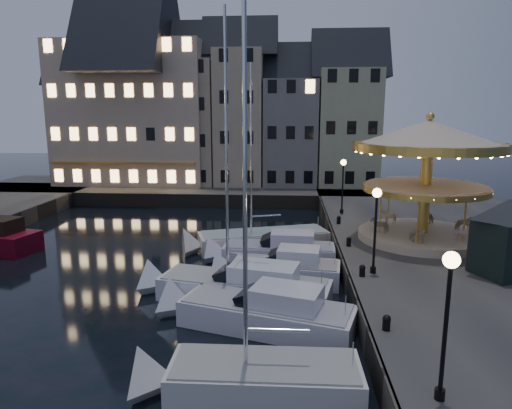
# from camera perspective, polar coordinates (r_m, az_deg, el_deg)

# --- Properties ---
(ground) EXTENTS (160.00, 160.00, 0.00)m
(ground) POSITION_cam_1_polar(r_m,az_deg,el_deg) (22.48, -4.08, -12.05)
(ground) COLOR black
(ground) RESTS_ON ground
(quay_east) EXTENTS (16.00, 56.00, 1.30)m
(quay_east) POSITION_cam_1_polar(r_m,az_deg,el_deg) (29.77, 25.66, -5.93)
(quay_east) COLOR #474442
(quay_east) RESTS_ON ground
(quay_north) EXTENTS (44.00, 12.00, 1.30)m
(quay_north) POSITION_cam_1_polar(r_m,az_deg,el_deg) (50.33, -8.64, 1.76)
(quay_north) COLOR #474442
(quay_north) RESTS_ON ground
(quaywall_e) EXTENTS (0.15, 44.00, 1.30)m
(quaywall_e) POSITION_cam_1_polar(r_m,az_deg,el_deg) (27.84, 10.08, -6.11)
(quaywall_e) COLOR #47423A
(quaywall_e) RESTS_ON ground
(quaywall_n) EXTENTS (48.00, 0.15, 1.30)m
(quaywall_n) POSITION_cam_1_polar(r_m,az_deg,el_deg) (44.14, -7.80, 0.45)
(quaywall_n) COLOR #47423A
(quaywall_n) RESTS_ON ground
(streetlamp_a) EXTENTS (0.44, 0.44, 4.17)m
(streetlamp_a) POSITION_cam_1_polar(r_m,az_deg,el_deg) (13.10, 22.82, -11.54)
(streetlamp_a) COLOR black
(streetlamp_a) RESTS_ON quay_east
(streetlamp_b) EXTENTS (0.44, 0.44, 4.17)m
(streetlamp_b) POSITION_cam_1_polar(r_m,az_deg,el_deg) (22.36, 14.74, -1.69)
(streetlamp_b) COLOR black
(streetlamp_b) RESTS_ON quay_east
(streetlamp_c) EXTENTS (0.44, 0.44, 4.17)m
(streetlamp_c) POSITION_cam_1_polar(r_m,az_deg,el_deg) (35.50, 10.81, 3.21)
(streetlamp_c) COLOR black
(streetlamp_c) RESTS_ON quay_east
(bollard_a) EXTENTS (0.30, 0.30, 0.57)m
(bollard_a) POSITION_cam_1_polar(r_m,az_deg,el_deg) (17.43, 16.00, -13.93)
(bollard_a) COLOR black
(bollard_a) RESTS_ON quay_east
(bollard_b) EXTENTS (0.30, 0.30, 0.57)m
(bollard_b) POSITION_cam_1_polar(r_m,az_deg,el_deg) (22.44, 13.15, -7.98)
(bollard_b) COLOR black
(bollard_b) RESTS_ON quay_east
(bollard_c) EXTENTS (0.30, 0.30, 0.57)m
(bollard_c) POSITION_cam_1_polar(r_m,az_deg,el_deg) (27.16, 11.52, -4.51)
(bollard_c) COLOR black
(bollard_c) RESTS_ON quay_east
(bollard_d) EXTENTS (0.30, 0.30, 0.57)m
(bollard_d) POSITION_cam_1_polar(r_m,az_deg,el_deg) (32.45, 10.30, -1.87)
(bollard_d) COLOR black
(bollard_d) RESTS_ON quay_east
(townhouse_na) EXTENTS (5.50, 8.00, 12.80)m
(townhouse_na) POSITION_cam_1_polar(r_m,az_deg,el_deg) (55.23, -20.29, 9.47)
(townhouse_na) COLOR gray
(townhouse_na) RESTS_ON quay_north
(townhouse_nb) EXTENTS (6.16, 8.00, 13.80)m
(townhouse_nb) POSITION_cam_1_polar(r_m,az_deg,el_deg) (53.23, -14.88, 10.29)
(townhouse_nb) COLOR slate
(townhouse_nb) RESTS_ON quay_north
(townhouse_nc) EXTENTS (6.82, 8.00, 14.80)m
(townhouse_nc) POSITION_cam_1_polar(r_m,az_deg,el_deg) (51.60, -8.42, 11.07)
(townhouse_nc) COLOR tan
(townhouse_nc) RESTS_ON quay_north
(townhouse_nd) EXTENTS (5.50, 8.00, 15.80)m
(townhouse_nd) POSITION_cam_1_polar(r_m,az_deg,el_deg) (50.69, -1.94, 11.75)
(townhouse_nd) COLOR tan
(townhouse_nd) RESTS_ON quay_north
(townhouse_ne) EXTENTS (6.16, 8.00, 12.80)m
(townhouse_ne) POSITION_cam_1_polar(r_m,az_deg,el_deg) (50.43, 4.34, 10.02)
(townhouse_ne) COLOR slate
(townhouse_ne) RESTS_ON quay_north
(townhouse_nf) EXTENTS (6.82, 8.00, 13.80)m
(townhouse_nf) POSITION_cam_1_polar(r_m,az_deg,el_deg) (50.80, 11.30, 10.41)
(townhouse_nf) COLOR #A6AA85
(townhouse_nf) RESTS_ON quay_north
(hotel_corner) EXTENTS (17.60, 9.00, 16.80)m
(hotel_corner) POSITION_cam_1_polar(r_m,az_deg,el_deg) (53.21, -14.92, 11.90)
(hotel_corner) COLOR beige
(hotel_corner) RESTS_ON quay_north
(motorboat_a) EXTENTS (7.16, 2.42, 11.97)m
(motorboat_a) POSITION_cam_1_polar(r_m,az_deg,el_deg) (15.63, -1.14, -21.07)
(motorboat_a) COLOR silver
(motorboat_a) RESTS_ON ground
(motorboat_b) EXTENTS (8.35, 4.60, 2.15)m
(motorboat_b) POSITION_cam_1_polar(r_m,az_deg,el_deg) (19.79, 0.18, -13.36)
(motorboat_b) COLOR silver
(motorboat_b) RESTS_ON ground
(motorboat_c) EXTENTS (9.32, 4.22, 12.35)m
(motorboat_c) POSITION_cam_1_polar(r_m,az_deg,el_deg) (22.39, -2.48, -10.24)
(motorboat_c) COLOR silver
(motorboat_c) RESTS_ON ground
(motorboat_d) EXTENTS (6.83, 2.94, 2.15)m
(motorboat_d) POSITION_cam_1_polar(r_m,az_deg,el_deg) (24.73, 2.76, -8.22)
(motorboat_d) COLOR silver
(motorboat_d) RESTS_ON ground
(motorboat_e) EXTENTS (7.73, 2.50, 2.15)m
(motorboat_e) POSITION_cam_1_polar(r_m,az_deg,el_deg) (27.75, 2.04, -6.01)
(motorboat_e) COLOR silver
(motorboat_e) RESTS_ON ground
(motorboat_f) EXTENTS (9.60, 5.26, 12.87)m
(motorboat_f) POSITION_cam_1_polar(r_m,az_deg,el_deg) (30.56, -0.09, -4.58)
(motorboat_f) COLOR beige
(motorboat_f) RESTS_ON ground
(carousel) EXTENTS (8.76, 8.76, 7.67)m
(carousel) POSITION_cam_1_polar(r_m,az_deg,el_deg) (28.98, 20.65, 5.54)
(carousel) COLOR beige
(carousel) RESTS_ON quay_east
(ticket_kiosk) EXTENTS (3.61, 3.61, 4.23)m
(ticket_kiosk) POSITION_cam_1_polar(r_m,az_deg,el_deg) (24.37, 28.89, -2.18)
(ticket_kiosk) COLOR black
(ticket_kiosk) RESTS_ON quay_east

